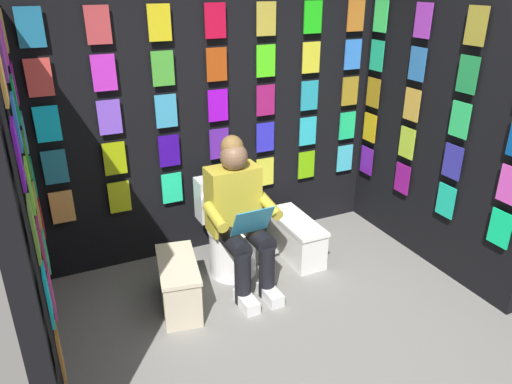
{
  "coord_description": "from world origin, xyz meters",
  "views": [
    {
      "loc": [
        1.37,
        1.81,
        2.24
      ],
      "look_at": [
        0.04,
        -1.04,
        0.85
      ],
      "focal_mm": 33.95,
      "sensor_mm": 36.0,
      "label": 1
    }
  ],
  "objects_px": {
    "toilet": "(229,233)",
    "comic_longbox_far": "(179,284)",
    "person_reading": "(240,214)",
    "comic_longbox_near": "(296,237)"
  },
  "relations": [
    {
      "from": "toilet",
      "to": "comic_longbox_near",
      "type": "height_order",
      "value": "toilet"
    },
    {
      "from": "person_reading",
      "to": "comic_longbox_far",
      "type": "height_order",
      "value": "person_reading"
    },
    {
      "from": "toilet",
      "to": "person_reading",
      "type": "xyz_separation_m",
      "value": [
        -0.0,
        0.23,
        0.27
      ]
    },
    {
      "from": "comic_longbox_far",
      "to": "toilet",
      "type": "bearing_deg",
      "value": -138.09
    },
    {
      "from": "toilet",
      "to": "comic_longbox_near",
      "type": "relative_size",
      "value": 1.15
    },
    {
      "from": "toilet",
      "to": "person_reading",
      "type": "bearing_deg",
      "value": 89.82
    },
    {
      "from": "person_reading",
      "to": "comic_longbox_far",
      "type": "bearing_deg",
      "value": 9.53
    },
    {
      "from": "person_reading",
      "to": "comic_longbox_near",
      "type": "relative_size",
      "value": 1.77
    },
    {
      "from": "comic_longbox_near",
      "to": "comic_longbox_far",
      "type": "relative_size",
      "value": 1.05
    },
    {
      "from": "toilet",
      "to": "comic_longbox_far",
      "type": "relative_size",
      "value": 1.21
    }
  ]
}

